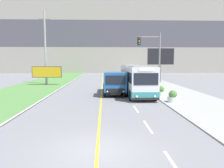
{
  "coord_description": "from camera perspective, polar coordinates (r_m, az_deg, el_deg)",
  "views": [
    {
      "loc": [
        0.28,
        -8.71,
        3.65
      ],
      "look_at": [
        1.1,
        13.13,
        1.4
      ],
      "focal_mm": 35.0,
      "sensor_mm": 36.0,
      "label": 1
    }
  ],
  "objects": [
    {
      "name": "city_bus",
      "position": [
        25.5,
        6.15,
        1.31
      ],
      "size": [
        2.61,
        12.81,
        3.22
      ],
      "color": "silver",
      "rests_on": "ground_plane"
    },
    {
      "name": "planter_round_third",
      "position": [
        26.93,
        10.81,
        -0.82
      ],
      "size": [
        0.94,
        0.94,
        1.09
      ],
      "color": "silver",
      "rests_on": "sidewalk_right"
    },
    {
      "name": "planter_round_near",
      "position": [
        20.0,
        15.6,
        -3.28
      ],
      "size": [
        0.9,
        0.9,
        1.06
      ],
      "color": "silver",
      "rests_on": "sidewalk_right"
    },
    {
      "name": "ground_plane",
      "position": [
        9.45,
        -3.83,
        -16.87
      ],
      "size": [
        300.0,
        300.0,
        0.0
      ],
      "primitive_type": "plane",
      "color": "slate"
    },
    {
      "name": "traffic_light_mast",
      "position": [
        21.94,
        10.76,
        6.86
      ],
      "size": [
        2.28,
        0.32,
        6.43
      ],
      "color": "slate",
      "rests_on": "ground_plane"
    },
    {
      "name": "utility_pole_far",
      "position": [
        36.65,
        -17.03,
        9.14
      ],
      "size": [
        1.8,
        0.28,
        11.68
      ],
      "color": "#9E9E99",
      "rests_on": "ground_plane"
    },
    {
      "name": "billboard_small",
      "position": [
        35.24,
        -16.66,
        2.94
      ],
      "size": [
        4.5,
        0.24,
        2.9
      ],
      "color": "#59595B",
      "rests_on": "ground_plane"
    },
    {
      "name": "planter_round_second",
      "position": [
        23.42,
        12.62,
        -1.91
      ],
      "size": [
        0.9,
        0.9,
        1.04
      ],
      "color": "silver",
      "rests_on": "sidewalk_right"
    },
    {
      "name": "lane_marking_centre",
      "position": [
        12.17,
        -1.45,
        -11.58
      ],
      "size": [
        2.88,
        140.0,
        0.01
      ],
      "color": "gold",
      "rests_on": "ground_plane"
    },
    {
      "name": "dump_truck",
      "position": [
        23.72,
        0.64,
        0.16
      ],
      "size": [
        2.43,
        6.81,
        2.53
      ],
      "color": "black",
      "rests_on": "ground_plane"
    },
    {
      "name": "billboard_large",
      "position": [
        38.68,
        12.61,
        6.77
      ],
      "size": [
        4.56,
        0.24,
        5.92
      ],
      "color": "#59595B",
      "rests_on": "ground_plane"
    },
    {
      "name": "apartment_block_background",
      "position": [
        73.24,
        -2.42,
        12.2
      ],
      "size": [
        80.0,
        8.04,
        23.44
      ],
      "color": "gray",
      "rests_on": "ground_plane"
    },
    {
      "name": "planter_round_far",
      "position": [
        30.48,
        9.48,
        -0.07
      ],
      "size": [
        0.9,
        0.9,
        1.04
      ],
      "color": "silver",
      "rests_on": "sidewalk_right"
    }
  ]
}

